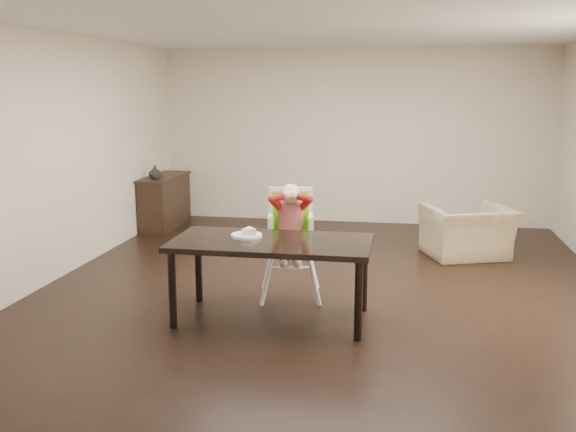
% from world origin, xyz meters
% --- Properties ---
extents(ground, '(7.00, 7.00, 0.00)m').
position_xyz_m(ground, '(0.00, 0.00, 0.00)').
color(ground, black).
rests_on(ground, ground).
extents(room_walls, '(6.02, 7.02, 2.71)m').
position_xyz_m(room_walls, '(0.00, 0.00, 1.86)').
color(room_walls, beige).
rests_on(room_walls, ground).
extents(dining_table, '(1.80, 0.90, 0.75)m').
position_xyz_m(dining_table, '(-0.38, -1.00, 0.67)').
color(dining_table, black).
rests_on(dining_table, ground).
extents(high_chair, '(0.56, 0.56, 1.17)m').
position_xyz_m(high_chair, '(-0.33, -0.30, 0.82)').
color(high_chair, white).
rests_on(high_chair, ground).
extents(plate, '(0.35, 0.35, 0.08)m').
position_xyz_m(plate, '(-0.62, -0.92, 0.78)').
color(plate, white).
rests_on(plate, dining_table).
extents(armchair, '(1.16, 0.95, 0.87)m').
position_xyz_m(armchair, '(1.59, 1.59, 0.43)').
color(armchair, '#9A8662').
rests_on(armchair, ground).
extents(sideboard, '(0.44, 1.26, 0.79)m').
position_xyz_m(sideboard, '(-2.78, 2.60, 0.40)').
color(sideboard, black).
rests_on(sideboard, ground).
extents(vase, '(0.26, 0.26, 0.19)m').
position_xyz_m(vase, '(-2.78, 2.26, 0.89)').
color(vase, '#99999E').
rests_on(vase, sideboard).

